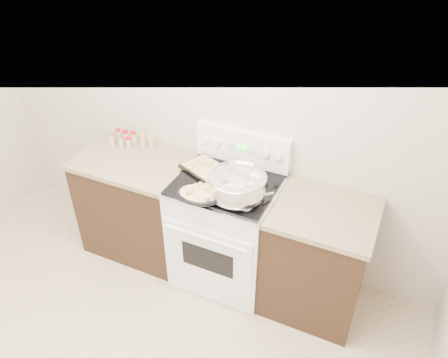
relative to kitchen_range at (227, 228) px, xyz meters
The scene contains 10 objects.
room_shell 1.90m from the kitchen_range, 103.80° to the right, with size 4.10×3.60×2.75m.
counter_left 0.83m from the kitchen_range, behind, with size 0.93×0.67×0.92m.
counter_right 0.73m from the kitchen_range, ahead, with size 0.73×0.67×0.92m.
kitchen_range is the anchor object (origin of this frame).
mixing_bowl 0.58m from the kitchen_range, 45.97° to the right, with size 0.44×0.44×0.24m.
roasting_pan 0.58m from the kitchen_range, 105.92° to the right, with size 0.35×0.27×0.12m.
baking_sheet 0.52m from the kitchen_range, 162.60° to the left, with size 0.45×0.39×0.06m.
wooden_spoon 0.49m from the kitchen_range, 145.54° to the right, with size 0.10×0.26×0.04m.
blue_ladle 0.60m from the kitchen_range, 42.41° to the right, with size 0.17×0.26×0.11m.
spice_jars 1.11m from the kitchen_range, 169.87° to the left, with size 0.38×0.14×0.12m.
Camera 1 is at (1.44, -0.97, 2.79)m, focal length 35.00 mm.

